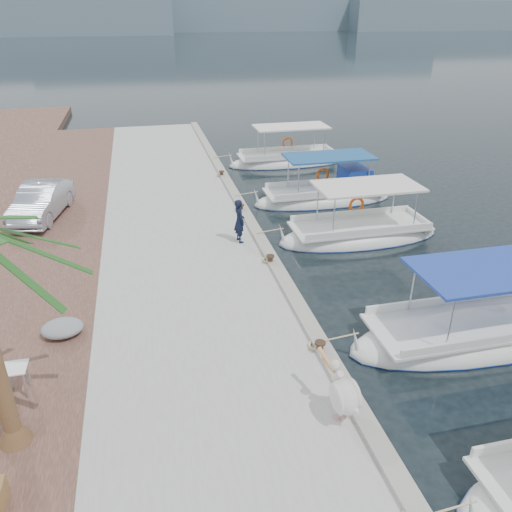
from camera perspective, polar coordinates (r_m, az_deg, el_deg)
The scene contains 15 objects.
ground at distance 16.07m, azimuth 4.17°, elevation -4.78°, with size 400.00×400.00×0.00m, color black.
concrete_quay at distance 19.84m, azimuth -8.37°, elevation 2.19°, with size 6.00×40.00×0.50m, color #A4A49E.
quay_curb at distance 20.08m, azimuth -0.51°, elevation 3.76°, with size 0.44×40.00×0.12m, color gray.
cobblestone_strip at distance 20.16m, azimuth -22.64°, elevation 0.73°, with size 4.00×40.00×0.50m, color #53342C.
distant_hills at distance 217.22m, azimuth -4.53°, elevation 26.26°, with size 330.00×60.00×18.00m.
fishing_caique_b at distance 15.49m, azimuth 24.23°, elevation -8.13°, with size 7.85×2.53×2.83m.
fishing_caique_c at distance 20.46m, azimuth 11.67°, elevation 2.31°, with size 6.69×2.40×2.83m.
fishing_caique_d at distance 24.22m, azimuth 7.91°, elevation 6.64°, with size 6.79×2.22×2.83m.
fishing_caique_e at distance 30.16m, azimuth 3.60°, elevation 10.69°, with size 7.07×2.24×2.83m.
mooring_bollards at distance 16.90m, azimuth 1.64°, elevation -0.34°, with size 0.28×20.28×0.33m.
pelican at distance 10.92m, azimuth 9.99°, elevation -15.27°, with size 0.69×1.57×1.21m.
fisherman at distance 18.33m, azimuth -1.91°, elevation 4.04°, with size 0.60×0.39×1.65m, color black.
parked_car at distance 22.44m, azimuth -23.35°, elevation 5.77°, with size 1.47×4.22×1.39m, color #A2ACBA.
tarp_bundle at distance 14.34m, azimuth -21.26°, elevation -7.69°, with size 1.10×0.90×0.40m, color gray.
folding_table at distance 12.57m, azimuth -25.77°, elevation -12.14°, with size 0.55×0.55×0.73m.
Camera 1 is at (-4.22, -13.08, 8.33)m, focal length 35.00 mm.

